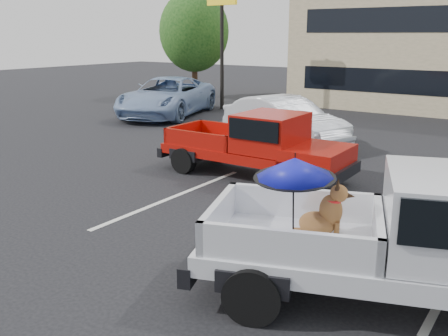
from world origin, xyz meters
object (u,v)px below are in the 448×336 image
at_px(motel_sign, 222,11).
at_px(blue_suv, 167,97).
at_px(silver_pickup, 431,235).
at_px(silver_sedan, 284,121).
at_px(tree_left, 194,31).
at_px(red_pickup, 265,143).

xyz_separation_m(motel_sign, blue_suv, (-0.83, -3.14, -3.80)).
bearing_deg(silver_pickup, silver_sedan, 108.66).
bearing_deg(tree_left, blue_suv, -62.69).
bearing_deg(motel_sign, red_pickup, -50.23).
xyz_separation_m(silver_sedan, blue_suv, (-7.23, 2.48, 0.07)).
relative_size(motel_sign, tree_left, 1.00).
relative_size(red_pickup, silver_sedan, 1.06).
relative_size(motel_sign, silver_pickup, 1.00).
height_order(red_pickup, silver_sedan, red_pickup).
distance_m(motel_sign, silver_sedan, 9.35).
distance_m(silver_pickup, blue_suv, 17.33).
xyz_separation_m(motel_sign, red_pickup, (7.91, -9.50, -3.74)).
relative_size(silver_pickup, silver_sedan, 1.26).
bearing_deg(blue_suv, tree_left, 100.27).
xyz_separation_m(tree_left, silver_sedan, (10.40, -8.62, -2.94)).
relative_size(silver_sedan, blue_suv, 0.78).
height_order(silver_pickup, blue_suv, silver_pickup).
height_order(silver_pickup, silver_sedan, silver_pickup).
relative_size(tree_left, red_pickup, 1.18).
bearing_deg(silver_sedan, blue_suv, 91.58).
bearing_deg(blue_suv, red_pickup, -53.08).
bearing_deg(tree_left, silver_pickup, -44.92).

